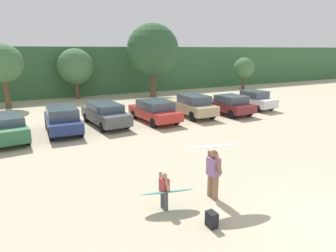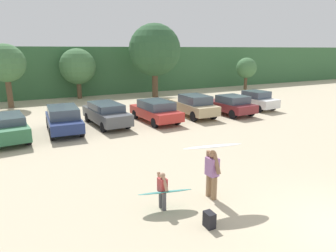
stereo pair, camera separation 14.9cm
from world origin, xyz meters
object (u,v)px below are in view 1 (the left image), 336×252
Objects in this scene: parked_car_tan at (192,105)px; parked_car_red at (155,111)px; backpack_dropped at (212,219)px; parked_car_dark_gray at (105,113)px; parked_car_white at (253,100)px; surfboard_white at (214,146)px; person_adult at (213,171)px; surfboard_teal at (167,192)px; parked_car_forest_green at (5,127)px; person_child at (164,189)px; parked_car_navy at (62,119)px; parked_car_maroon at (229,104)px.

parked_car_red is at bearing 95.55° from parked_car_tan.
parked_car_dark_gray is at bearing 86.61° from backpack_dropped.
surfboard_white reaches higher than parked_car_white.
parked_car_white is 16.73m from surfboard_white.
person_adult is 0.94× the size of surfboard_teal.
parked_car_forest_green is at bearing -49.26° from surfboard_white.
parked_car_tan reaches higher than parked_car_red.
backpack_dropped is (0.72, -1.51, -0.46)m from person_child.
surfboard_white is at bearing -172.16° from surfboard_teal.
parked_car_forest_green is 2.56× the size of surfboard_teal.
person_child is at bearing -8.55° from surfboard_teal.
parked_car_red is 11.74m from person_child.
person_child is at bearing 4.48° from surfboard_white.
parked_car_navy is 2.79m from parked_car_dark_gray.
person_adult is (6.07, -10.51, 0.18)m from parked_car_forest_green.
parked_car_red is at bearing 87.26° from parked_car_white.
person_adult is 1.81m from person_child.
parked_car_tan is at bearing -88.34° from parked_car_red.
surfboard_white reaches higher than person_child.
surfboard_white reaches higher than parked_car_dark_gray.
parked_car_tan reaches higher than parked_car_forest_green.
parked_car_dark_gray reaches higher than surfboard_teal.
parked_car_tan is at bearing -111.54° from surfboard_teal.
parked_car_forest_green is 12.95m from backpack_dropped.
parked_car_red is 11.41m from surfboard_white.
person_child is at bearing 145.06° from parked_car_tan.
parked_car_tan is at bearing -97.15° from parked_car_dark_gray.
surfboard_white reaches higher than parked_car_navy.
parked_car_forest_green is at bearing -63.08° from person_adult.
parked_car_navy reaches higher than parked_car_red.
surfboard_teal is at bearing 154.39° from person_child.
surfboard_teal is at bearing 131.00° from parked_car_maroon.
parked_car_forest_green is 0.94× the size of parked_car_dark_gray.
parked_car_dark_gray is at bearing 84.01° from parked_car_white.
parked_car_white reaches higher than parked_car_red.
person_child is 2.08m from surfboard_white.
parked_car_navy is 0.98× the size of parked_car_red.
person_adult reaches higher than parked_car_red.
parked_car_maroon is at bearing -119.81° from surfboard_white.
parked_car_navy is 2.53× the size of surfboard_teal.
parked_car_forest_green is 1.10× the size of parked_car_white.
parked_car_tan is at bearing 86.03° from parked_car_white.
parked_car_navy is at bearing -68.94° from surfboard_teal.
parked_car_dark_gray is at bearing -77.02° from parked_car_navy.
parked_car_red is at bearing -108.48° from person_adult.
surfboard_teal is at bearing -170.20° from parked_car_navy.
parked_car_white is at bearing -93.58° from parked_car_forest_green.
parked_car_red is (6.03, -0.08, -0.05)m from parked_car_navy.
parked_car_forest_green is 2.73× the size of person_adult.
person_adult is 1.92m from backpack_dropped.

